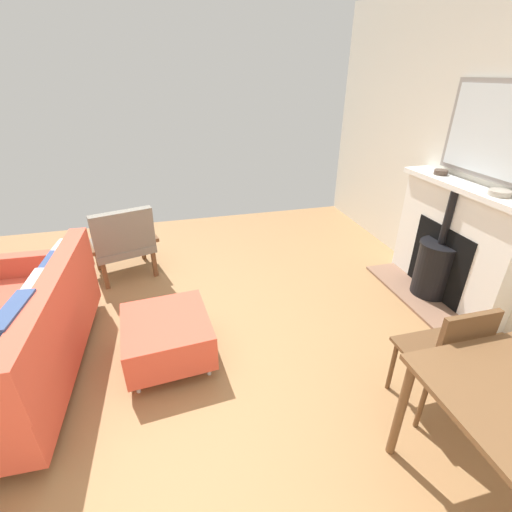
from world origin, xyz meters
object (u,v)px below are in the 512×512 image
at_px(fireplace, 448,249).
at_px(ottoman, 167,335).
at_px(sofa, 24,336).
at_px(dining_chair_near_fireplace, 447,353).
at_px(mantel_bowl_far, 500,192).
at_px(mantel_bowl_near, 441,172).
at_px(armchair_accent, 123,241).

distance_m(fireplace, ottoman, 2.71).
xyz_separation_m(fireplace, sofa, (3.65, 0.20, -0.14)).
xyz_separation_m(fireplace, dining_chair_near_fireplace, (1.02, 1.21, 0.00)).
distance_m(mantel_bowl_far, dining_chair_near_fireplace, 1.52).
distance_m(mantel_bowl_near, sofa, 3.81).
bearing_deg(sofa, armchair_accent, -113.36).
bearing_deg(ottoman, fireplace, -174.13).
distance_m(armchair_accent, dining_chair_near_fireplace, 3.12).
height_order(mantel_bowl_near, mantel_bowl_far, same).
distance_m(sofa, ottoman, 0.98).
bearing_deg(ottoman, mantel_bowl_near, -166.86).
bearing_deg(ottoman, dining_chair_near_fireplace, 150.60).
relative_size(ottoman, dining_chair_near_fireplace, 0.83).
bearing_deg(mantel_bowl_near, armchair_accent, -14.18).
xyz_separation_m(sofa, ottoman, (-0.97, 0.07, -0.13)).
distance_m(mantel_bowl_far, ottoman, 2.87).
xyz_separation_m(sofa, armchair_accent, (-0.58, -1.34, 0.07)).
relative_size(ottoman, armchair_accent, 0.88).
xyz_separation_m(mantel_bowl_far, dining_chair_near_fireplace, (1.05, 0.89, -0.66)).
xyz_separation_m(mantel_bowl_near, mantel_bowl_far, (-0.00, 0.68, -0.00)).
distance_m(mantel_bowl_near, mantel_bowl_far, 0.68).
relative_size(sofa, dining_chair_near_fireplace, 2.04).
xyz_separation_m(mantel_bowl_near, dining_chair_near_fireplace, (1.05, 1.57, -0.66)).
height_order(ottoman, armchair_accent, armchair_accent).
height_order(fireplace, mantel_bowl_far, mantel_bowl_far).
height_order(mantel_bowl_far, armchair_accent, mantel_bowl_far).
bearing_deg(dining_chair_near_fireplace, mantel_bowl_near, -123.76).
bearing_deg(ottoman, armchair_accent, -74.59).
xyz_separation_m(mantel_bowl_far, ottoman, (2.71, -0.05, -0.93)).
xyz_separation_m(fireplace, mantel_bowl_near, (-0.03, -0.36, 0.66)).
relative_size(mantel_bowl_near, mantel_bowl_far, 0.76).
bearing_deg(dining_chair_near_fireplace, ottoman, -29.40).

